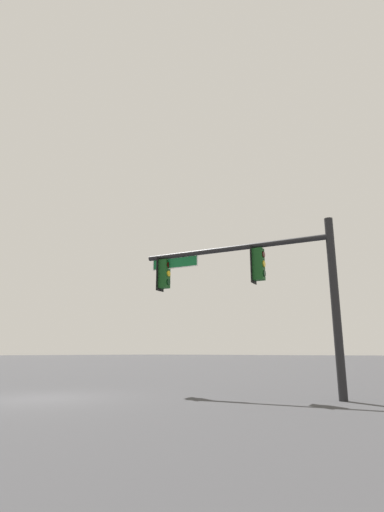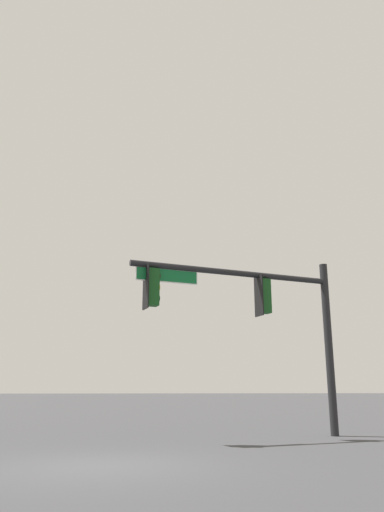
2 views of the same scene
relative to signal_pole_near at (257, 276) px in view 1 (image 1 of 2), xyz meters
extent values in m
plane|color=#38383A|center=(4.84, 4.76, -3.90)|extent=(400.00, 400.00, 0.00)
cylinder|color=black|center=(-2.41, -0.56, -1.11)|extent=(0.26, 0.26, 5.57)
cylinder|color=black|center=(0.92, 0.21, 1.08)|extent=(6.69, 1.74, 0.19)
cube|color=black|center=(0.10, 0.02, 0.41)|extent=(0.15, 0.51, 1.30)
cube|color=#144719|center=(-0.08, -0.02, 0.41)|extent=(0.42, 0.39, 1.10)
cylinder|color=#144719|center=(-0.08, -0.02, 1.02)|extent=(0.04, 0.04, 0.12)
cylinder|color=#340503|center=(-0.28, -0.06, 0.74)|extent=(0.08, 0.22, 0.22)
cylinder|color=yellow|center=(-0.28, -0.06, 0.41)|extent=(0.08, 0.22, 0.22)
cylinder|color=black|center=(-0.28, -0.06, 0.08)|extent=(0.08, 0.22, 0.22)
cube|color=black|center=(3.76, 0.88, 0.41)|extent=(0.15, 0.51, 1.30)
cube|color=#144719|center=(3.57, 0.84, 0.41)|extent=(0.42, 0.39, 1.10)
cylinder|color=#144719|center=(3.57, 0.84, 1.02)|extent=(0.04, 0.04, 0.12)
cylinder|color=#340503|center=(3.38, 0.79, 0.74)|extent=(0.08, 0.22, 0.22)
cylinder|color=yellow|center=(3.38, 0.79, 0.41)|extent=(0.08, 0.22, 0.22)
cylinder|color=black|center=(3.38, 0.79, 0.08)|extent=(0.08, 0.22, 0.22)
cube|color=#0F602D|center=(3.13, 0.73, 0.80)|extent=(1.85, 0.47, 0.36)
cube|color=white|center=(3.13, 0.73, 0.80)|extent=(1.90, 0.47, 0.42)
camera|label=1|loc=(-6.98, 11.58, -2.53)|focal=28.00mm
camera|label=2|loc=(4.75, 15.11, -2.49)|focal=35.00mm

